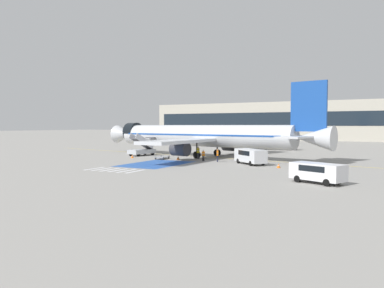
% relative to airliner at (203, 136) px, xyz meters
% --- Properties ---
extents(ground_plane, '(600.00, 600.00, 0.00)m').
position_rel_airliner_xyz_m(ground_plane, '(-1.66, 1.08, -3.45)').
color(ground_plane, gray).
extents(apron_leadline_yellow, '(75.73, 14.45, 0.01)m').
position_rel_airliner_xyz_m(apron_leadline_yellow, '(-0.72, 0.13, -3.45)').
color(apron_leadline_yellow, gold).
rests_on(apron_leadline_yellow, ground_plane).
extents(apron_stand_patch_blue, '(6.75, 10.71, 0.01)m').
position_rel_airliner_xyz_m(apron_stand_patch_blue, '(-0.72, -13.18, -3.45)').
color(apron_stand_patch_blue, '#2856A8').
rests_on(apron_stand_patch_blue, ground_plane).
extents(apron_walkway_bar_0, '(0.44, 3.60, 0.01)m').
position_rel_airliner_xyz_m(apron_walkway_bar_0, '(-4.32, -21.15, -3.45)').
color(apron_walkway_bar_0, silver).
rests_on(apron_walkway_bar_0, ground_plane).
extents(apron_walkway_bar_1, '(0.44, 3.60, 0.01)m').
position_rel_airliner_xyz_m(apron_walkway_bar_1, '(-3.12, -21.15, -3.45)').
color(apron_walkway_bar_1, silver).
rests_on(apron_walkway_bar_1, ground_plane).
extents(apron_walkway_bar_2, '(0.44, 3.60, 0.01)m').
position_rel_airliner_xyz_m(apron_walkway_bar_2, '(-1.92, -21.15, -3.45)').
color(apron_walkway_bar_2, silver).
rests_on(apron_walkway_bar_2, ground_plane).
extents(apron_walkway_bar_3, '(0.44, 3.60, 0.01)m').
position_rel_airliner_xyz_m(apron_walkway_bar_3, '(-0.72, -21.15, -3.45)').
color(apron_walkway_bar_3, silver).
rests_on(apron_walkway_bar_3, ground_plane).
extents(apron_walkway_bar_4, '(0.44, 3.60, 0.01)m').
position_rel_airliner_xyz_m(apron_walkway_bar_4, '(0.48, -21.15, -3.45)').
color(apron_walkway_bar_4, silver).
rests_on(apron_walkway_bar_4, ground_plane).
extents(apron_walkway_bar_5, '(0.44, 3.60, 0.01)m').
position_rel_airliner_xyz_m(apron_walkway_bar_5, '(1.68, -21.15, -3.45)').
color(apron_walkway_bar_5, silver).
rests_on(apron_walkway_bar_5, ground_plane).
extents(airliner, '(42.10, 33.53, 11.12)m').
position_rel_airliner_xyz_m(airliner, '(0.00, 0.00, 0.00)').
color(airliner, silver).
rests_on(airliner, ground_plane).
extents(boarding_stairs_forward, '(3.05, 5.50, 3.92)m').
position_rel_airliner_xyz_m(boarding_stairs_forward, '(-10.44, -2.42, -2.47)').
color(boarding_stairs_forward, '#ADB2BA').
rests_on(boarding_stairs_forward, ground_plane).
extents(fuel_tanker, '(10.40, 2.69, 3.51)m').
position_rel_airliner_xyz_m(fuel_tanker, '(4.94, 23.70, -1.68)').
color(fuel_tanker, '#38383D').
rests_on(fuel_tanker, ground_plane).
extents(service_van_0, '(5.12, 3.73, 1.79)m').
position_rel_airliner_xyz_m(service_van_0, '(21.26, -20.82, -2.35)').
color(service_van_0, silver).
rests_on(service_van_0, ground_plane).
extents(service_van_1, '(5.38, 5.16, 2.01)m').
position_rel_airliner_xyz_m(service_van_1, '(10.74, -7.92, -2.24)').
color(service_van_1, silver).
rests_on(service_van_1, ground_plane).
extents(baggage_cart, '(1.85, 2.79, 0.87)m').
position_rel_airliner_xyz_m(baggage_cart, '(-3.86, -6.47, -3.19)').
color(baggage_cart, gray).
rests_on(baggage_cart, ground_plane).
extents(ground_crew_0, '(0.41, 0.49, 1.85)m').
position_rel_airliner_xyz_m(ground_crew_0, '(5.56, -6.88, -2.38)').
color(ground_crew_0, '#191E38').
rests_on(ground_crew_0, ground_plane).
extents(ground_crew_1, '(0.49, 0.38, 1.88)m').
position_rel_airliner_xyz_m(ground_crew_1, '(0.82, -3.45, -2.36)').
color(ground_crew_1, '#2D2D33').
rests_on(ground_crew_1, ground_plane).
extents(ground_crew_2, '(0.47, 0.32, 1.60)m').
position_rel_airliner_xyz_m(ground_crew_2, '(3.29, -6.74, -2.54)').
color(ground_crew_2, black).
rests_on(ground_crew_2, ground_plane).
extents(traffic_cone_0, '(0.51, 0.51, 0.57)m').
position_rel_airliner_xyz_m(traffic_cone_0, '(-1.01, -6.54, -3.17)').
color(traffic_cone_0, orange).
rests_on(traffic_cone_0, ground_plane).
extents(traffic_cone_1, '(0.48, 0.48, 0.53)m').
position_rel_airliner_xyz_m(traffic_cone_1, '(-8.97, -7.22, -3.18)').
color(traffic_cone_1, orange).
rests_on(traffic_cone_1, ground_plane).
extents(traffic_cone_2, '(0.47, 0.47, 0.52)m').
position_rel_airliner_xyz_m(traffic_cone_2, '(15.12, -10.32, -3.19)').
color(traffic_cone_2, orange).
rests_on(traffic_cone_2, ground_plane).
extents(terminal_building, '(114.93, 12.10, 13.50)m').
position_rel_airliner_xyz_m(terminal_building, '(1.59, 81.34, 3.30)').
color(terminal_building, '#B2AD9E').
rests_on(terminal_building, ground_plane).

